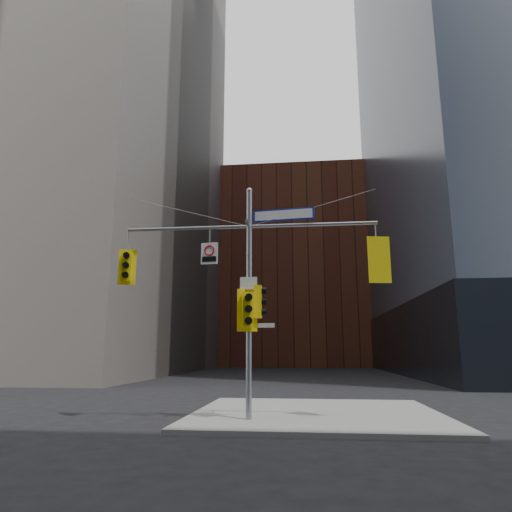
% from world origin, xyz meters
% --- Properties ---
extents(ground, '(160.00, 160.00, 0.00)m').
position_xyz_m(ground, '(0.00, 0.00, 0.00)').
color(ground, black).
rests_on(ground, ground).
extents(sidewalk_corner, '(8.00, 8.00, 0.15)m').
position_xyz_m(sidewalk_corner, '(2.00, 4.00, 0.07)').
color(sidewalk_corner, gray).
rests_on(sidewalk_corner, ground).
extents(tower_nw, '(36.00, 36.00, 80.00)m').
position_xyz_m(tower_nw, '(-28.00, 32.00, 40.00)').
color(tower_nw, gray).
rests_on(tower_nw, ground).
extents(brick_midrise, '(26.00, 20.00, 28.00)m').
position_xyz_m(brick_midrise, '(0.00, 58.00, 14.00)').
color(brick_midrise, brown).
rests_on(brick_midrise, ground).
extents(signal_assembly, '(8.00, 0.80, 7.30)m').
position_xyz_m(signal_assembly, '(0.00, 1.99, 4.42)').
color(signal_assembly, gray).
rests_on(signal_assembly, ground).
extents(traffic_light_west_arm, '(0.55, 0.51, 1.17)m').
position_xyz_m(traffic_light_west_arm, '(-4.00, 2.01, 4.80)').
color(traffic_light_west_arm, yellow).
rests_on(traffic_light_west_arm, ground).
extents(traffic_light_east_arm, '(0.67, 0.59, 1.42)m').
position_xyz_m(traffic_light_east_arm, '(3.93, 1.99, 4.80)').
color(traffic_light_east_arm, yellow).
rests_on(traffic_light_east_arm, ground).
extents(traffic_light_pole_side, '(0.39, 0.33, 1.00)m').
position_xyz_m(traffic_light_pole_side, '(0.32, 2.00, 3.60)').
color(traffic_light_pole_side, yellow).
rests_on(traffic_light_pole_side, ground).
extents(traffic_light_pole_front, '(0.61, 0.56, 1.29)m').
position_xyz_m(traffic_light_pole_front, '(-0.00, 1.73, 3.34)').
color(traffic_light_pole_front, yellow).
rests_on(traffic_light_pole_front, ground).
extents(street_sign_blade, '(1.96, 0.27, 0.38)m').
position_xyz_m(street_sign_blade, '(1.09, 2.00, 6.35)').
color(street_sign_blade, '#11229F').
rests_on(street_sign_blade, ground).
extents(regulatory_sign_arm, '(0.56, 0.11, 0.69)m').
position_xyz_m(regulatory_sign_arm, '(-1.27, 1.97, 5.17)').
color(regulatory_sign_arm, silver).
rests_on(regulatory_sign_arm, ground).
extents(regulatory_sign_pole, '(0.53, 0.05, 0.70)m').
position_xyz_m(regulatory_sign_pole, '(0.00, 1.88, 3.98)').
color(regulatory_sign_pole, silver).
rests_on(regulatory_sign_pole, ground).
extents(street_blade_ew, '(0.67, 0.08, 0.13)m').
position_xyz_m(street_blade_ew, '(0.45, 2.00, 2.87)').
color(street_blade_ew, silver).
rests_on(street_blade_ew, ground).
extents(street_blade_ns, '(0.07, 0.83, 0.17)m').
position_xyz_m(street_blade_ns, '(0.00, 2.45, 2.95)').
color(street_blade_ns, '#145926').
rests_on(street_blade_ns, ground).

